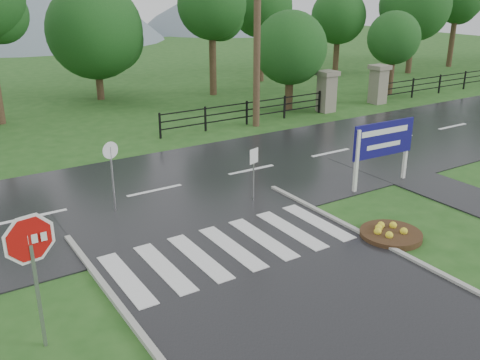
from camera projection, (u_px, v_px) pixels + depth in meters
ground at (367, 350)px, 10.44m from camera, size 120.00×120.00×0.00m
main_road at (155, 192)px, 18.32m from camera, size 90.00×8.00×0.04m
walkway at (462, 197)px, 17.90m from camera, size 2.20×11.00×0.04m
crosswalk at (232, 247)px, 14.36m from camera, size 6.50×2.80×0.02m
pillar_west at (327, 90)px, 29.24m from camera, size 1.00×1.00×2.24m
pillar_east at (378, 83)px, 31.26m from camera, size 1.00×1.00×2.24m
fence_west at (247, 110)px, 26.73m from camera, size 9.58×0.08×1.20m
hills at (9, 166)px, 68.85m from camera, size 102.00×48.00×48.00m
treeline at (67, 111)px, 29.86m from camera, size 83.20×5.20×10.00m
stop_sign at (32, 252)px, 9.87m from camera, size 1.32×0.26×3.01m
estate_billboard at (383, 142)px, 18.34m from camera, size 2.65×0.19×2.32m
flower_bed at (391, 233)px, 15.00m from camera, size 1.73×1.73×0.35m
reg_sign_small at (254, 163)px, 17.10m from camera, size 0.39×0.14×1.80m
reg_sign_round at (112, 168)px, 16.23m from camera, size 0.52×0.14×2.28m
utility_pole_east at (257, 20)px, 24.93m from camera, size 1.74×0.63×10.04m
entrance_tree_left at (290, 48)px, 28.92m from camera, size 3.97×3.97×5.40m
entrance_tree_right at (394, 38)px, 32.98m from camera, size 3.25×3.25×5.15m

